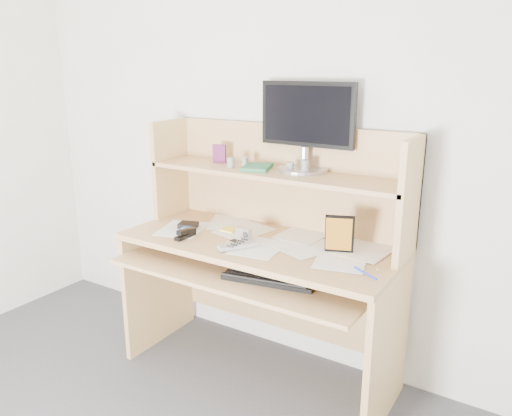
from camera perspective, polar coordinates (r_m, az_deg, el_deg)
The scene contains 19 objects.
back_wall at distance 2.64m, azimuth 3.99°, elevation 8.47°, with size 3.60×0.04×2.50m, color white.
desk at distance 2.57m, azimuth 1.22°, elevation -4.47°, with size 1.40×0.70×1.30m.
paper_clutter at distance 2.49m, azimuth 0.27°, elevation -3.75°, with size 1.32×0.54×0.01m, color white.
keyboard at distance 2.29m, azimuth 1.64°, elevation -7.93°, with size 0.45×0.23×0.03m.
tv_remote at distance 2.39m, azimuth -2.12°, elevation -4.30°, with size 0.05×0.19×0.02m, color #989994.
flip_phone at distance 2.44m, azimuth -2.45°, elevation -3.81°, with size 0.04×0.08×0.02m, color silver.
stapler at distance 2.55m, azimuth -8.10°, elevation -2.85°, with size 0.04×0.13×0.04m, color black.
wallet at distance 2.70m, azimuth -7.75°, elevation -1.94°, with size 0.10×0.08×0.02m, color black.
sticky_note_pad at distance 2.65m, azimuth -3.00°, elevation -2.50°, with size 0.08×0.08×0.01m, color yellow.
digital_camera at distance 2.51m, azimuth -1.42°, elevation -2.84°, with size 0.09×0.03×0.05m, color silver.
game_case at distance 2.32m, azimuth 9.53°, elevation -2.93°, with size 0.13×0.01×0.19m, color black.
blue_pen at distance 2.14m, azimuth 12.38°, elevation -7.27°, with size 0.01×0.01×0.14m, color #1B33CB.
card_box at distance 2.74m, azimuth -4.20°, elevation 6.21°, with size 0.07×0.02×0.10m, color maroon.
shelf_book at distance 2.57m, azimuth 0.12°, elevation 4.67°, with size 0.13×0.18×0.02m, color #34834B.
chip_stack_a at distance 2.60m, azimuth -2.89°, elevation 5.22°, with size 0.04×0.04×0.06m, color black.
chip_stack_b at distance 2.61m, azimuth -1.33°, elevation 5.28°, with size 0.03×0.03×0.06m, color white.
chip_stack_c at distance 2.51m, azimuth 3.94°, elevation 4.72°, with size 0.04×0.04×0.05m, color black.
chip_stack_d at distance 2.46m, azimuth 5.63°, elevation 4.72°, with size 0.04×0.04×0.07m, color white.
monitor at distance 2.51m, azimuth 5.79°, elevation 9.55°, with size 0.51×0.25×0.44m.
Camera 1 is at (1.24, -0.51, 1.58)m, focal length 35.00 mm.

